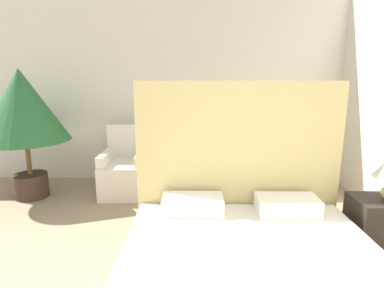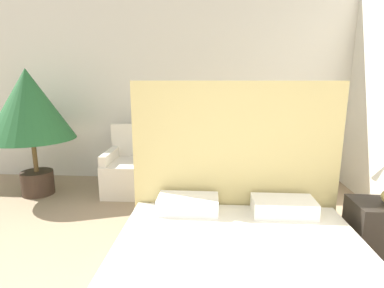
{
  "view_description": "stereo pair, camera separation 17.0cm",
  "coord_description": "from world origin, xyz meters",
  "px_view_note": "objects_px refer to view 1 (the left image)",
  "views": [
    {
      "loc": [
        0.35,
        -0.52,
        1.57
      ],
      "look_at": [
        0.3,
        2.83,
        0.84
      ],
      "focal_mm": 28.0,
      "sensor_mm": 36.0,
      "label": 1
    },
    {
      "loc": [
        0.52,
        -0.51,
        1.57
      ],
      "look_at": [
        0.3,
        2.83,
        0.84
      ],
      "focal_mm": 28.0,
      "sensor_mm": 36.0,
      "label": 2
    }
  ],
  "objects_px": {
    "side_table": "(161,178)",
    "bed": "(253,275)",
    "nightstand": "(379,228)",
    "armchair_near_window_left": "(125,173)",
    "potted_palm": "(23,109)",
    "armchair_near_window_right": "(198,174)"
  },
  "relations": [
    {
      "from": "side_table",
      "to": "bed",
      "type": "bearing_deg",
      "value": -68.24
    },
    {
      "from": "nightstand",
      "to": "side_table",
      "type": "xyz_separation_m",
      "value": [
        -2.12,
        1.53,
        -0.07
      ]
    },
    {
      "from": "armchair_near_window_left",
      "to": "potted_palm",
      "type": "relative_size",
      "value": 0.54
    },
    {
      "from": "potted_palm",
      "to": "side_table",
      "type": "height_order",
      "value": "potted_palm"
    },
    {
      "from": "bed",
      "to": "nightstand",
      "type": "xyz_separation_m",
      "value": [
        1.24,
        0.66,
        0.01
      ]
    },
    {
      "from": "armchair_near_window_left",
      "to": "potted_palm",
      "type": "height_order",
      "value": "potted_palm"
    },
    {
      "from": "potted_palm",
      "to": "side_table",
      "type": "bearing_deg",
      "value": 5.86
    },
    {
      "from": "bed",
      "to": "armchair_near_window_right",
      "type": "bearing_deg",
      "value": 99.58
    },
    {
      "from": "bed",
      "to": "armchair_near_window_left",
      "type": "height_order",
      "value": "bed"
    },
    {
      "from": "nightstand",
      "to": "potted_palm",
      "type": "bearing_deg",
      "value": 160.74
    },
    {
      "from": "armchair_near_window_right",
      "to": "potted_palm",
      "type": "height_order",
      "value": "potted_palm"
    },
    {
      "from": "armchair_near_window_right",
      "to": "side_table",
      "type": "relative_size",
      "value": 2.23
    },
    {
      "from": "potted_palm",
      "to": "nightstand",
      "type": "height_order",
      "value": "potted_palm"
    },
    {
      "from": "bed",
      "to": "nightstand",
      "type": "height_order",
      "value": "bed"
    },
    {
      "from": "armchair_near_window_left",
      "to": "armchair_near_window_right",
      "type": "height_order",
      "value": "same"
    },
    {
      "from": "armchair_near_window_right",
      "to": "side_table",
      "type": "distance_m",
      "value": 0.51
    },
    {
      "from": "armchair_near_window_right",
      "to": "nightstand",
      "type": "height_order",
      "value": "armchair_near_window_right"
    },
    {
      "from": "potted_palm",
      "to": "nightstand",
      "type": "relative_size",
      "value": 3.11
    },
    {
      "from": "armchair_near_window_left",
      "to": "potted_palm",
      "type": "bearing_deg",
      "value": -173.74
    },
    {
      "from": "armchair_near_window_left",
      "to": "armchair_near_window_right",
      "type": "xyz_separation_m",
      "value": [
        1.02,
        -0.0,
        0.0
      ]
    },
    {
      "from": "armchair_near_window_left",
      "to": "side_table",
      "type": "xyz_separation_m",
      "value": [
        0.51,
        0.01,
        -0.08
      ]
    },
    {
      "from": "armchair_near_window_left",
      "to": "side_table",
      "type": "height_order",
      "value": "armchair_near_window_left"
    }
  ]
}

